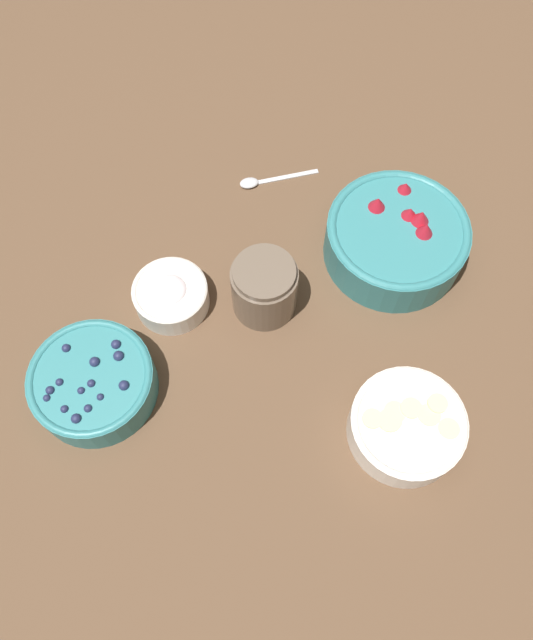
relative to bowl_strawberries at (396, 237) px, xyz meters
The scene contains 7 objects.
ground_plane 0.22m from the bowl_strawberries, ahead, with size 4.00×4.00×0.00m, color brown.
bowl_strawberries is the anchor object (origin of this frame).
bowl_blueberries 0.50m from the bowl_strawberries, 24.59° to the right, with size 0.18×0.18×0.06m.
bowl_bananas 0.30m from the bowl_strawberries, 35.83° to the left, with size 0.16×0.16×0.06m.
bowl_cream 0.36m from the bowl_strawberries, 37.48° to the right, with size 0.11×0.11×0.05m.
jar_chocolate 0.22m from the bowl_strawberries, 28.14° to the right, with size 0.10×0.10×0.10m.
spoon 0.25m from the bowl_strawberries, 86.65° to the right, with size 0.12×0.10×0.01m.
Camera 1 is at (0.33, 0.18, 0.86)m, focal length 35.00 mm.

